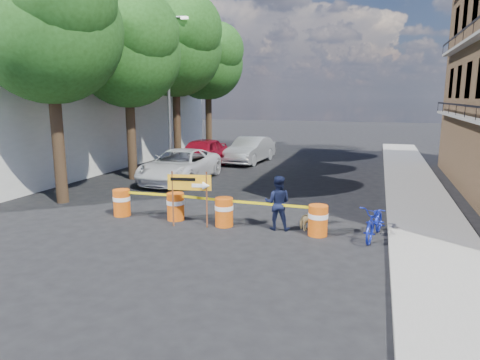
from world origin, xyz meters
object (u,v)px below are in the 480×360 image
Objects in this scene: sedan_red at (201,154)px; pedestrian at (277,203)px; barrel_far_right at (318,220)px; bicycle at (376,206)px; barrel_far_left at (122,202)px; barrel_mid_left at (176,206)px; detour_sign at (195,187)px; barrel_mid_right at (224,211)px; dog at (310,222)px; sedan_silver at (250,150)px; suv_white at (180,166)px.

pedestrian is at bearing -57.49° from sedan_red.
bicycle is at bearing 7.44° from barrel_far_right.
barrel_far_left is 1.00× the size of barrel_mid_left.
barrel_far_left is 3.03m from detour_sign.
barrel_mid_right reaches higher than dog.
pedestrian is at bearing -64.53° from sedan_silver.
barrel_far_left is at bearing -83.92° from suv_white.
suv_white reaches higher than dog.
detour_sign reaches higher than pedestrian.
dog is (-0.26, 0.21, -0.14)m from barrel_far_right.
barrel_far_left is at bearing -176.93° from barrel_mid_left.
dog is (3.46, 0.55, -0.94)m from detour_sign.
sedan_red reaches higher than dog.
detour_sign reaches higher than dog.
barrel_mid_left is at bearing 139.60° from detour_sign.
barrel_far_left is 0.47× the size of bicycle.
detour_sign is at bearing -163.43° from bicycle.
pedestrian is 11.69m from sedan_red.
barrel_far_right is 9.60m from suv_white.
barrel_far_left is 6.12m from suv_white.
barrel_far_left is 6.36m from dog.
sedan_red is at bearing -118.81° from sedan_silver.
barrel_mid_left is at bearing 174.73° from barrel_mid_right.
barrel_far_right is 1.32m from pedestrian.
barrel_mid_right is at bearing -65.15° from sedan_red.
dog is at bearing -40.85° from suv_white.
sedan_red is 1.04× the size of sedan_silver.
barrel_far_left is 0.52× the size of detour_sign.
bicycle is 0.35× the size of suv_white.
pedestrian is at bearing 6.22° from barrel_mid_right.
barrel_far_left is 3.71m from barrel_mid_right.
sedan_red is (-7.84, 9.86, 0.37)m from barrel_far_right.
barrel_mid_left is 1.00× the size of barrel_far_right.
bicycle is 10.74m from suv_white.
barrel_mid_right is 1.20m from detour_sign.
bicycle reaches higher than detour_sign.
sedan_silver is at bearing 131.19° from bicycle.
bicycle is (4.49, 0.18, 0.49)m from barrel_mid_right.
barrel_mid_left is 0.54× the size of pedestrian.
barrel_far_left is at bearing 179.29° from barrel_far_right.
detour_sign is 1.05× the size of pedestrian.
bicycle is (5.31, 0.55, -0.31)m from detour_sign.
suv_white is (-7.10, 5.94, 0.43)m from dog.
sedan_red is (-7.58, 9.66, 0.51)m from dog.
dog is (0.99, 0.00, -0.50)m from pedestrian.
barrel_mid_left is at bearing -169.14° from bicycle.
barrel_mid_right is at bearing -0.09° from pedestrian.
sedan_silver is (-4.59, 12.59, -0.05)m from pedestrian.
barrel_mid_left is 4.66m from barrel_far_right.
dog is 0.14× the size of suv_white.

